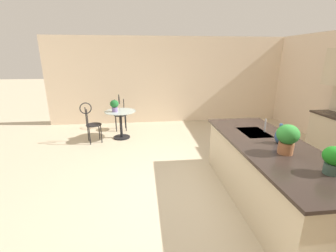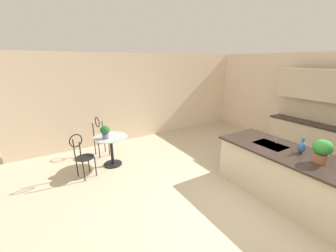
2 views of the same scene
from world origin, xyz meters
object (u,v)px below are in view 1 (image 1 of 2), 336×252
object	(u,v)px
potted_plant_counter_far	(334,159)
potted_plant_counter_near	(287,137)
bistro_table	(121,122)
chair_by_island	(120,111)
chair_near_window	(91,121)
vase_on_counter	(280,136)
potted_plant_on_table	(114,105)

from	to	relation	value
potted_plant_counter_far	potted_plant_counter_near	world-z (taller)	potted_plant_counter_near
bistro_table	chair_by_island	size ratio (longest dim) A/B	0.77
bistro_table	chair_by_island	world-z (taller)	chair_by_island
chair_near_window	potted_plant_counter_far	distance (m)	4.93
chair_by_island	vase_on_counter	world-z (taller)	vase_on_counter
potted_plant_on_table	vase_on_counter	distance (m)	3.98
potted_plant_counter_far	potted_plant_counter_near	size ratio (longest dim) A/B	0.80
bistro_table	potted_plant_counter_far	xyz separation A→B (m)	(3.91, 2.56, 0.65)
chair_by_island	potted_plant_counter_far	xyz separation A→B (m)	(4.67, 2.65, 0.52)
bistro_table	potted_plant_counter_near	distance (m)	4.19
chair_by_island	potted_plant_counter_near	size ratio (longest dim) A/B	2.70
chair_by_island	potted_plant_counter_near	world-z (taller)	potted_plant_counter_near
chair_by_island	potted_plant_on_table	xyz separation A→B (m)	(0.81, -0.05, 0.34)
chair_by_island	potted_plant_counter_far	distance (m)	5.39
bistro_table	vase_on_counter	bearing A→B (deg)	39.97
potted_plant_counter_far	chair_by_island	bearing A→B (deg)	-150.46
potted_plant_counter_far	vase_on_counter	bearing A→B (deg)	-177.67
bistro_table	chair_near_window	world-z (taller)	chair_near_window
chair_by_island	potted_plant_counter_near	distance (m)	4.84
potted_plant_on_table	potted_plant_counter_far	world-z (taller)	potted_plant_counter_far
potted_plant_on_table	potted_plant_counter_near	xyz separation A→B (m)	(3.31, 2.53, 0.23)
chair_near_window	potted_plant_counter_near	xyz separation A→B (m)	(3.11, 3.11, 0.57)
chair_near_window	vase_on_counter	world-z (taller)	vase_on_counter
potted_plant_on_table	bistro_table	bearing A→B (deg)	113.09
potted_plant_on_table	potted_plant_counter_far	size ratio (longest dim) A/B	1.00
potted_plant_counter_near	vase_on_counter	world-z (taller)	potted_plant_counter_near
potted_plant_on_table	potted_plant_counter_near	bearing A→B (deg)	37.39
chair_by_island	potted_plant_on_table	size ratio (longest dim) A/B	3.40
potted_plant_counter_near	chair_near_window	bearing A→B (deg)	-135.03
potted_plant_counter_near	chair_by_island	bearing A→B (deg)	-148.92
potted_plant_counter_near	vase_on_counter	xyz separation A→B (m)	(-0.35, 0.13, -0.11)
bistro_table	potted_plant_counter_near	xyz separation A→B (m)	(3.36, 2.40, 0.69)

